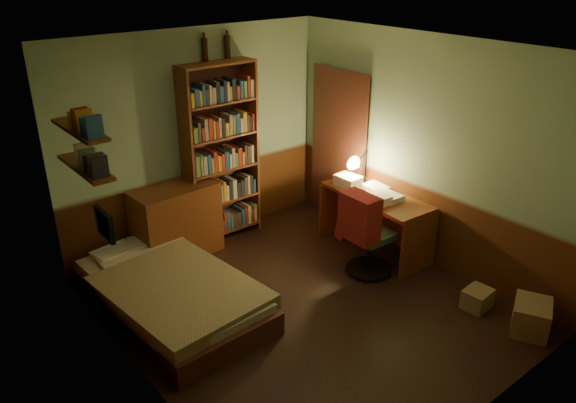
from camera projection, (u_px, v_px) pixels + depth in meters
floor at (303, 307)px, 5.82m from camera, size 3.50×4.00×0.02m
ceiling at (307, 48)px, 4.75m from camera, size 3.50×4.00×0.02m
wall_back at (196, 139)px, 6.71m from camera, size 3.50×0.02×2.60m
wall_left at (129, 247)px, 4.28m from camera, size 0.02×4.00×2.60m
wall_right at (424, 152)px, 6.30m from camera, size 0.02×4.00×2.60m
wall_front at (494, 280)px, 3.86m from camera, size 3.50×0.02×2.60m
doorway at (340, 149)px, 7.32m from camera, size 0.06×0.90×2.00m
door_trim at (338, 149)px, 7.30m from camera, size 0.02×0.98×2.08m
bed at (169, 281)px, 5.66m from camera, size 1.25×2.20×0.64m
dresser at (177, 222)px, 6.62m from camera, size 1.01×0.55×0.88m
mini_stereo at (205, 169)px, 6.79m from camera, size 0.28×0.23×0.14m
bookshelf at (221, 154)px, 6.81m from camera, size 0.95×0.31×2.21m
bottle_left at (205, 50)px, 6.34m from camera, size 0.08×0.08×0.26m
bottle_right at (227, 47)px, 6.52m from camera, size 0.09×0.09×0.26m
desk at (375, 223)px, 6.75m from camera, size 0.65×1.41×0.74m
paper_stack at (379, 199)px, 6.36m from camera, size 0.20×0.27×0.10m
desk_lamp at (363, 156)px, 6.84m from camera, size 0.27×0.27×0.68m
office_chair at (371, 235)px, 6.25m from camera, size 0.47×0.42×0.93m
red_jacket at (350, 175)px, 5.95m from camera, size 0.39×0.49×0.52m
wall_shelf_lower at (85, 167)px, 5.00m from camera, size 0.20×0.90×0.03m
wall_shelf_upper at (79, 130)px, 4.86m from camera, size 0.20×0.90×0.03m
framed_picture at (104, 225)px, 4.75m from camera, size 0.04×0.32×0.26m
cardboard_box_a at (531, 317)px, 5.38m from camera, size 0.52×0.48×0.31m
cardboard_box_b at (477, 299)px, 5.76m from camera, size 0.31×0.26×0.20m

